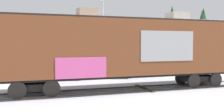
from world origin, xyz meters
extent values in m
plane|color=#B2B5BC|center=(0.00, 0.00, 0.00)|extent=(260.00, 260.00, 0.00)
cube|color=#4C4742|center=(0.38, -0.72, 0.04)|extent=(59.96, 2.43, 0.08)
cube|color=#4C4742|center=(0.33, 0.72, 0.04)|extent=(59.96, 2.43, 0.08)
cube|color=#423323|center=(1.64, 0.05, 0.04)|extent=(0.34, 2.51, 0.07)
cube|color=brown|center=(0.35, 0.00, 2.63)|extent=(15.70, 3.33, 3.21)
cube|color=#2D2823|center=(0.35, 0.00, 4.35)|extent=(14.83, 0.98, 0.24)
cube|color=#999999|center=(2.53, -1.29, 2.71)|extent=(3.43, 0.16, 1.76)
cube|color=#CC4C8C|center=(-2.56, -1.50, 1.59)|extent=(2.68, 0.13, 1.10)
cube|color=black|center=(0.35, 0.00, 0.92)|extent=(15.34, 2.09, 0.20)
cube|color=black|center=(-4.95, -0.21, 0.51)|extent=(2.15, 1.31, 0.36)
cylinder|color=black|center=(-5.77, -0.96, 0.46)|extent=(0.92, 0.16, 0.92)
cylinder|color=black|center=(-5.83, 0.48, 0.46)|extent=(0.92, 0.16, 0.92)
cylinder|color=black|center=(-4.07, -0.89, 0.46)|extent=(0.92, 0.16, 0.92)
cylinder|color=black|center=(-4.13, 0.55, 0.46)|extent=(0.92, 0.16, 0.92)
cube|color=black|center=(5.66, 0.21, 0.51)|extent=(2.15, 1.31, 0.36)
cylinder|color=black|center=(4.84, -0.55, 0.46)|extent=(0.92, 0.16, 0.92)
cylinder|color=black|center=(4.78, 0.89, 0.46)|extent=(0.92, 0.16, 0.92)
cylinder|color=black|center=(6.53, -0.48, 0.46)|extent=(0.92, 0.16, 0.92)
cylinder|color=black|center=(6.48, 0.96, 0.46)|extent=(0.92, 0.16, 0.92)
cylinder|color=silver|center=(2.26, 13.94, 4.28)|extent=(0.12, 0.12, 8.56)
cube|color=silver|center=(0.00, 59.37, 4.82)|extent=(130.70, 34.10, 9.64)
cube|color=#9E9384|center=(32.96, 49.14, 10.91)|extent=(5.75, 4.99, 2.53)
cube|color=#8C725B|center=(6.34, 49.14, 10.96)|extent=(5.57, 4.39, 2.63)
cone|color=#193D23|center=(40.38, 47.73, 11.34)|extent=(1.70, 1.70, 3.40)
cone|color=#193D23|center=(31.80, 50.08, 11.94)|extent=(2.30, 2.30, 4.60)
cone|color=#193D23|center=(41.74, 48.97, 11.78)|extent=(2.13, 2.13, 4.27)
cube|color=#B21E1E|center=(-3.54, 5.44, 0.66)|extent=(4.57, 1.88, 0.68)
cube|color=#2D333D|center=(-3.68, 5.43, 1.28)|extent=(2.50, 1.67, 0.56)
cylinder|color=black|center=(-2.01, 6.32, 0.32)|extent=(0.64, 0.23, 0.64)
cylinder|color=black|center=(-1.98, 4.60, 0.32)|extent=(0.64, 0.23, 0.64)
cylinder|color=black|center=(-5.10, 6.27, 0.32)|extent=(0.64, 0.23, 0.64)
cylinder|color=black|center=(-5.07, 4.55, 0.32)|extent=(0.64, 0.23, 0.64)
cube|color=#1E5933|center=(3.21, 5.64, 0.66)|extent=(4.38, 2.51, 0.67)
cube|color=#2D333D|center=(3.02, 5.60, 1.32)|extent=(2.45, 1.98, 0.66)
cylinder|color=black|center=(4.43, 6.73, 0.32)|extent=(0.67, 0.33, 0.64)
cylinder|color=black|center=(4.74, 5.06, 0.32)|extent=(0.67, 0.33, 0.64)
cylinder|color=black|center=(1.68, 6.21, 0.32)|extent=(0.67, 0.33, 0.64)
cylinder|color=black|center=(1.99, 4.55, 0.32)|extent=(0.67, 0.33, 0.64)
camera|label=1|loc=(-4.35, -13.92, 2.79)|focal=38.49mm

